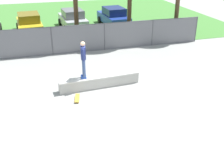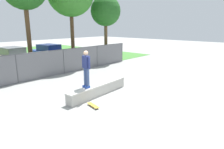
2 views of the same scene
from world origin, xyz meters
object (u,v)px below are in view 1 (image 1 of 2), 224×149
Objects in this scene: car_blue at (114,17)px; skateboarder at (83,58)px; car_silver at (73,19)px; concrete_ledge at (100,81)px; skateboard at (77,98)px; car_yellow at (29,23)px.

skateboarder is at bearing -112.77° from car_blue.
car_silver is 1.00× the size of car_blue.
concrete_ledge is at bearing -109.42° from car_blue.
car_blue is (5.32, 12.40, 0.77)m from skateboard.
skateboarder is 11.56m from car_silver.
skateboarder is at bearing 62.03° from skateboard.
car_yellow is 7.29m from car_blue.
concrete_ledge is 11.55m from car_silver.
car_yellow is at bearing -175.65° from car_blue.
car_silver is (1.14, 11.48, -0.75)m from skateboarder.
skateboarder is 1.90m from skateboard.
car_silver reaches higher than skateboard.
car_blue reaches higher than skateboard.
car_yellow is 3.67m from car_silver.
car_blue is (4.04, 11.45, 0.55)m from concrete_ledge.
car_yellow is 1.00× the size of car_silver.
car_blue is at bearing 70.58° from concrete_ledge.
skateboard is at bearing -117.97° from skateboarder.
skateboarder is 11.15m from car_yellow.
car_silver is at bearing 82.38° from skateboard.
skateboard is 13.52m from car_blue.
concrete_ledge is 1.61m from skateboard.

